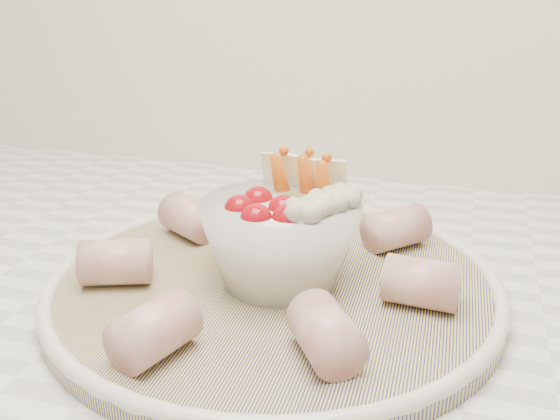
% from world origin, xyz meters
% --- Properties ---
extents(serving_platter, '(0.38, 0.38, 0.02)m').
position_xyz_m(serving_platter, '(0.02, 1.42, 0.93)').
color(serving_platter, navy).
rests_on(serving_platter, kitchen_counter).
extents(veggie_bowl, '(0.13, 0.13, 0.10)m').
position_xyz_m(veggie_bowl, '(0.02, 1.42, 0.97)').
color(veggie_bowl, silver).
rests_on(veggie_bowl, serving_platter).
extents(cured_meat_rolls, '(0.30, 0.32, 0.04)m').
position_xyz_m(cured_meat_rolls, '(0.01, 1.42, 0.95)').
color(cured_meat_rolls, '#B55553').
rests_on(cured_meat_rolls, serving_platter).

